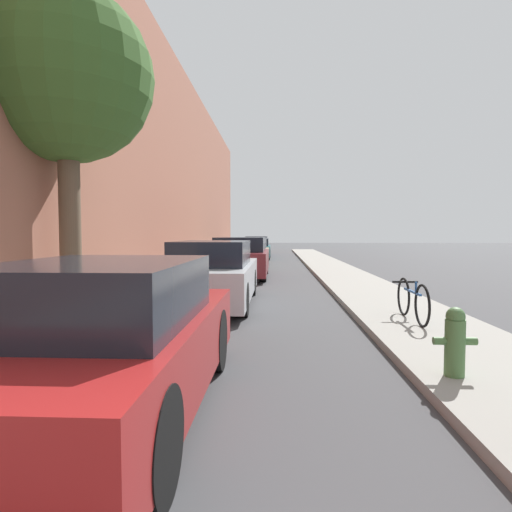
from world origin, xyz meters
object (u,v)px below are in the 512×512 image
Objects in this scene: parked_car_silver at (214,274)px; parked_car_maroon at (241,258)px; fire_hydrant at (455,341)px; parked_car_navy at (257,246)px; street_tree_near at (67,78)px; bicycle at (412,300)px; parked_car_champagne at (250,253)px; parked_car_red at (107,341)px; parked_car_teal at (256,249)px.

parked_car_maroon is at bearing 88.91° from parked_car_silver.
fire_hydrant is at bearing -57.18° from parked_car_silver.
parked_car_navy is 0.73× the size of street_tree_near.
parked_car_maroon is 6.43× the size of fire_hydrant.
parked_car_navy reaches higher than bicycle.
parked_car_champagne is at bearing 90.11° from parked_car_maroon.
fire_hydrant is at bearing -31.29° from street_tree_near.
parked_car_silver is at bearing 31.33° from street_tree_near.
street_tree_near reaches higher than parked_car_red.
parked_car_champagne is 13.96m from bicycle.
parked_car_champagne reaches higher than bicycle.
fire_hydrant is (3.22, -4.99, -0.19)m from parked_car_silver.
parked_car_navy is at bearing 84.19° from street_tree_near.
bicycle is at bearing -81.33° from parked_car_navy.
street_tree_near is at bearing -95.81° from parked_car_navy.
parked_car_champagne reaches higher than fire_hydrant.
parked_car_navy is 24.77m from bicycle.
parked_car_maroon is 1.05× the size of parked_car_navy.
parked_car_teal reaches higher than fire_hydrant.
street_tree_near is (-2.61, -7.42, 3.76)m from parked_car_maroon.
parked_car_champagne is at bearing 78.54° from street_tree_near.
street_tree_near reaches higher than bicycle.
parked_car_maroon is (0.18, 11.72, 0.05)m from parked_car_red.
parked_car_silver is 1.07× the size of parked_car_navy.
parked_car_teal is 5.10m from parked_car_navy.
street_tree_near is 8.39× the size of fire_hydrant.
parked_car_champagne is 6.55× the size of fire_hydrant.
bicycle is (3.73, -24.49, -0.19)m from parked_car_navy.
parked_car_silver is at bearing -90.52° from parked_car_champagne.
street_tree_near is 7.78m from fire_hydrant.
bicycle is at bearing 81.01° from fire_hydrant.
parked_car_teal is 0.99× the size of parked_car_navy.
parked_car_red reaches higher than fire_hydrant.
bicycle is at bearing 44.19° from parked_car_red.
parked_car_maroon is at bearing -89.89° from parked_car_champagne.
parked_car_red is at bearing -89.99° from parked_car_navy.
parked_car_silver is at bearing -89.81° from parked_car_navy.
parked_car_silver reaches higher than fire_hydrant.
parked_car_champagne is 16.58m from fire_hydrant.
fire_hydrant is (3.10, -22.18, -0.14)m from parked_car_teal.
parked_car_navy is (-0.19, 16.39, -0.04)m from parked_car_maroon.
parked_car_maroon reaches higher than bicycle.
street_tree_near is (-2.49, -1.52, 3.78)m from parked_car_silver.
parked_car_maroon is at bearing 89.12° from parked_car_red.
fire_hydrant is (3.29, 0.83, -0.16)m from parked_car_red.
parked_car_maroon is at bearing -89.35° from parked_car_navy.
street_tree_near is at bearing 119.43° from parked_car_red.
parked_car_teal is at bearing -87.78° from parked_car_navy.
parked_car_red is at bearing -60.57° from street_tree_near.
parked_car_silver is at bearing 122.82° from fire_hydrant.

